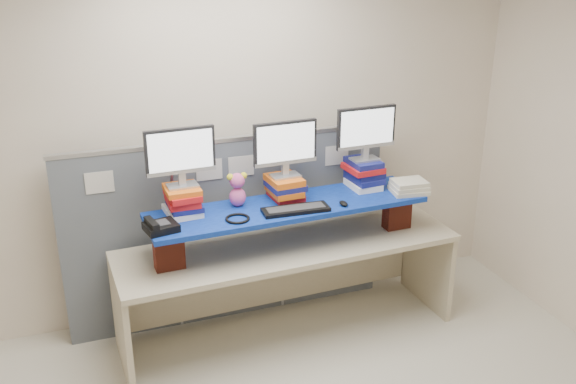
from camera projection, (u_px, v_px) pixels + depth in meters
name	position (u px, v px, depth m)	size (l,w,h in m)	color
room	(315.00, 254.00, 3.30)	(5.00, 4.00, 2.80)	beige
cubicle_partition	(230.00, 229.00, 5.09)	(2.60, 0.06, 1.53)	#50565E
desk	(288.00, 262.00, 4.88)	(2.61, 0.85, 0.79)	beige
brick_pier_left	(169.00, 250.00, 4.41)	(0.20, 0.11, 0.28)	maroon
brick_pier_right	(397.00, 211.00, 5.04)	(0.20, 0.11, 0.28)	maroon
blue_board	(288.00, 207.00, 4.71)	(2.07, 0.52, 0.04)	navy
book_stack_left	(183.00, 200.00, 4.51)	(0.26, 0.32, 0.21)	white
book_stack_center	(285.00, 188.00, 4.78)	(0.26, 0.30, 0.18)	red
book_stack_right	(364.00, 173.00, 5.01)	(0.28, 0.31, 0.22)	white
monitor_left	(180.00, 154.00, 4.38)	(0.49, 0.14, 0.42)	#AEAEB3
monitor_center	(285.00, 146.00, 4.66)	(0.49, 0.14, 0.42)	#AEAEB3
monitor_right	(366.00, 130.00, 4.88)	(0.49, 0.14, 0.42)	#AEAEB3
keyboard	(296.00, 209.00, 4.58)	(0.49, 0.19, 0.03)	black
mouse	(343.00, 203.00, 4.69)	(0.05, 0.10, 0.03)	black
desk_phone	(160.00, 226.00, 4.27)	(0.24, 0.22, 0.09)	black
headset	(238.00, 219.00, 4.44)	(0.17, 0.17, 0.02)	black
plush_toy	(237.00, 189.00, 4.64)	(0.15, 0.11, 0.25)	#DD549B
binder_stack	(409.00, 187.00, 4.92)	(0.29, 0.25, 0.10)	beige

